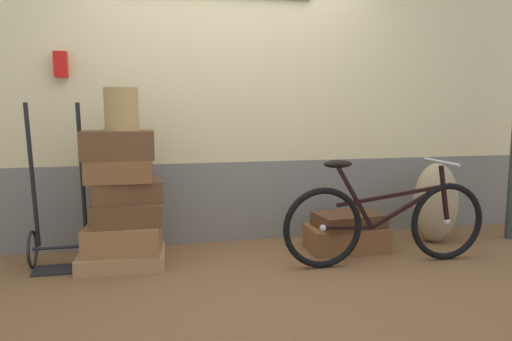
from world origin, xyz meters
TOP-DOWN VIEW (x-y plane):
  - ground at (0.00, 0.00)m, footprint 8.55×5.20m
  - station_building at (0.01, 0.85)m, footprint 6.55×0.74m
  - suitcase_0 at (-0.92, 0.25)m, footprint 0.66×0.48m
  - suitcase_1 at (-0.91, 0.24)m, footprint 0.59×0.45m
  - suitcase_2 at (-0.88, 0.23)m, footprint 0.51×0.32m
  - suitcase_3 at (-0.88, 0.28)m, footprint 0.53×0.36m
  - suitcase_4 at (-0.92, 0.25)m, footprint 0.49×0.31m
  - suitcase_5 at (-0.92, 0.26)m, footprint 0.52×0.33m
  - suitcase_6 at (0.90, 0.26)m, footprint 0.65×0.41m
  - suitcase_7 at (0.92, 0.24)m, footprint 0.58×0.41m
  - wicker_basket at (-0.89, 0.26)m, footprint 0.24×0.24m
  - luggage_trolley at (-1.37, 0.35)m, footprint 0.43×0.36m
  - burlap_sack at (1.77, 0.31)m, footprint 0.40×0.34m
  - bicycle at (1.05, -0.14)m, footprint 1.64×0.46m

SIDE VIEW (x-z plane):
  - ground at x=0.00m, z-range -0.06..0.00m
  - suitcase_0 at x=-0.92m, z-range 0.00..0.12m
  - suitcase_6 at x=0.90m, z-range 0.00..0.20m
  - suitcase_1 at x=-0.91m, z-range 0.12..0.32m
  - suitcase_7 at x=0.92m, z-range 0.20..0.32m
  - luggage_trolley at x=-1.37m, z-range -0.33..0.90m
  - bicycle at x=1.05m, z-range -0.07..0.74m
  - burlap_sack at x=1.77m, z-range 0.00..0.71m
  - suitcase_2 at x=-0.88m, z-range 0.32..0.49m
  - suitcase_3 at x=-0.88m, z-range 0.49..0.65m
  - suitcase_4 at x=-0.92m, z-range 0.65..0.82m
  - suitcase_5 at x=-0.92m, z-range 0.82..1.03m
  - wicker_basket at x=-0.89m, z-range 1.03..1.34m
  - station_building at x=0.01m, z-range 0.01..2.45m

